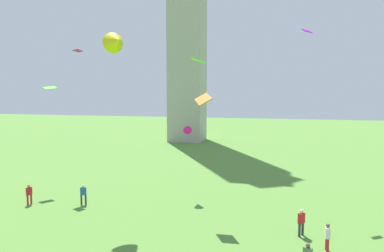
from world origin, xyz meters
name	(u,v)px	position (x,y,z in m)	size (l,w,h in m)	color
person_1	(83,193)	(-7.25, 21.00, 0.91)	(0.49, 0.32, 1.61)	#2D3338
person_2	(327,236)	(10.58, 17.26, 0.91)	(0.25, 0.50, 1.62)	red
person_3	(301,221)	(9.31, 19.01, 0.97)	(0.47, 0.51, 1.71)	#2D3338
person_4	(29,193)	(-11.47, 19.93, 0.92)	(0.28, 0.50, 1.62)	red
kite_flying_0	(203,99)	(2.47, 21.53, 8.48)	(1.59, 1.63, 0.99)	#C27928
kite_flying_1	(307,31)	(9.90, 26.60, 13.91)	(0.90, 0.84, 0.45)	#AC0DE2
kite_flying_2	(78,51)	(-10.61, 26.07, 12.92)	(1.07, 0.94, 0.21)	#BB1780
kite_flying_3	(187,128)	(0.14, 25.70, 5.88)	(1.13, 1.39, 0.97)	#D7128C
kite_flying_6	(50,88)	(-13.29, 25.38, 9.43)	(1.23, 1.31, 0.41)	#3CC715
kite_flying_7	(198,60)	(2.63, 19.15, 11.03)	(1.06, 1.41, 0.36)	#6DE435
kite_flying_8	(116,41)	(-3.61, 20.03, 12.61)	(2.54, 2.66, 1.59)	#CFC20D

